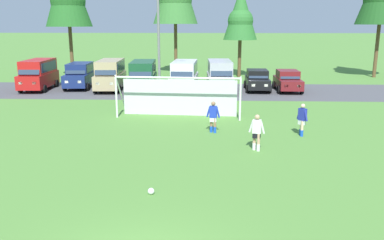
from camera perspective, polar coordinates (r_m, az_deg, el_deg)
ground_plane at (r=23.70m, az=-1.47°, el=0.04°), size 400.00×400.00×0.00m
parking_lot_strip at (r=33.74m, az=-0.28°, el=4.13°), size 52.00×8.40×0.01m
soccer_ball at (r=13.66m, az=-5.79°, el=-9.96°), size 0.22×0.22×0.22m
soccer_goal at (r=24.41m, az=-1.83°, el=3.54°), size 7.53×2.41×2.57m
player_striker_near at (r=20.78m, az=3.01°, el=0.42°), size 0.72×0.29×1.64m
player_midfield_center at (r=20.91m, az=15.27°, el=0.03°), size 0.47×0.67×1.64m
player_defender_far at (r=18.06m, az=9.11°, el=-1.77°), size 0.71×0.33×1.64m
parked_car_slot_far_left at (r=36.55m, az=-20.85°, el=6.10°), size 2.36×4.88×2.52m
parked_car_slot_left at (r=36.43m, az=-15.52°, el=6.11°), size 2.36×4.71×2.16m
parked_car_slot_center_left at (r=34.60m, az=-11.45°, el=6.34°), size 2.38×4.89×2.52m
parked_car_slot_center at (r=33.08m, az=-6.92°, el=6.19°), size 2.43×4.92×2.52m
parked_car_slot_center_right at (r=32.92m, az=-1.08°, el=6.25°), size 2.34×4.88×2.52m
parked_car_slot_right at (r=33.45m, az=3.95°, el=6.33°), size 2.36×4.88×2.52m
parked_car_slot_far_right at (r=34.31m, az=9.20°, el=5.59°), size 2.10×4.23×1.72m
parked_car_slot_end at (r=34.45m, az=13.35°, el=5.43°), size 2.05×4.20×1.72m
tree_center_back at (r=42.58m, az=6.88°, el=14.54°), size 3.45×3.45×9.20m
street_lamp at (r=29.43m, az=-4.36°, el=10.37°), size 2.00×0.32×7.56m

